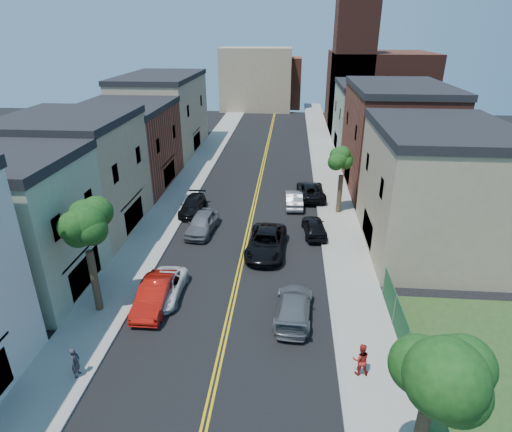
% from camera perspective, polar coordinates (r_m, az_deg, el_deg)
% --- Properties ---
extents(sidewalk_left, '(3.20, 100.00, 0.15)m').
position_cam_1_polar(sidewalk_left, '(50.01, -8.48, 5.71)').
color(sidewalk_left, gray).
rests_on(sidewalk_left, ground).
extents(sidewalk_right, '(3.20, 100.00, 0.15)m').
position_cam_1_polar(sidewalk_right, '(48.96, 9.93, 5.20)').
color(sidewalk_right, gray).
rests_on(sidewalk_right, ground).
extents(curb_left, '(0.30, 100.00, 0.15)m').
position_cam_1_polar(curb_left, '(49.65, -6.50, 5.68)').
color(curb_left, gray).
rests_on(curb_left, ground).
extents(curb_right, '(0.30, 100.00, 0.15)m').
position_cam_1_polar(curb_right, '(48.83, 7.88, 5.29)').
color(curb_right, gray).
rests_on(curb_right, ground).
extents(bldg_left_palegrn, '(9.00, 8.00, 8.50)m').
position_cam_1_polar(bldg_left_palegrn, '(30.36, -30.48, -1.60)').
color(bldg_left_palegrn, gray).
rests_on(bldg_left_palegrn, ground).
extents(bldg_left_tan_near, '(9.00, 10.00, 9.00)m').
position_cam_1_polar(bldg_left_tan_near, '(37.36, -23.18, 4.71)').
color(bldg_left_tan_near, '#998466').
rests_on(bldg_left_tan_near, ground).
extents(bldg_left_brick, '(9.00, 12.00, 8.00)m').
position_cam_1_polar(bldg_left_brick, '(47.05, -17.19, 8.70)').
color(bldg_left_brick, brown).
rests_on(bldg_left_brick, ground).
extents(bldg_left_tan_far, '(9.00, 16.00, 9.50)m').
position_cam_1_polar(bldg_left_tan_far, '(59.77, -12.49, 13.09)').
color(bldg_left_tan_far, '#998466').
rests_on(bldg_left_tan_far, ground).
extents(bldg_right_tan, '(9.00, 12.00, 9.00)m').
position_cam_1_polar(bldg_right_tan, '(33.92, 22.87, 2.89)').
color(bldg_right_tan, '#998466').
rests_on(bldg_right_tan, ground).
extents(bldg_right_brick, '(9.00, 14.00, 10.00)m').
position_cam_1_polar(bldg_right_brick, '(46.69, 18.14, 9.74)').
color(bldg_right_brick, brown).
rests_on(bldg_right_brick, ground).
extents(bldg_right_palegrn, '(9.00, 12.00, 8.50)m').
position_cam_1_polar(bldg_right_palegrn, '(60.24, 15.26, 12.42)').
color(bldg_right_palegrn, gray).
rests_on(bldg_right_palegrn, ground).
extents(church, '(16.20, 14.20, 22.60)m').
position_cam_1_polar(church, '(74.85, 15.43, 16.92)').
color(church, '#4C2319').
rests_on(church, ground).
extents(backdrop_left, '(14.00, 8.00, 12.00)m').
position_cam_1_polar(backdrop_left, '(88.98, 0.01, 17.97)').
color(backdrop_left, '#998466').
rests_on(backdrop_left, ground).
extents(backdrop_center, '(10.00, 8.00, 10.00)m').
position_cam_1_polar(backdrop_center, '(92.83, 2.81, 17.59)').
color(backdrop_center, brown).
rests_on(backdrop_center, ground).
extents(fence_right, '(0.04, 15.00, 1.90)m').
position_cam_1_polar(fence_right, '(22.33, 20.74, -18.75)').
color(fence_right, '#143F1E').
rests_on(fence_right, sidewalk_right).
extents(tree_left_mid, '(5.20, 5.20, 9.29)m').
position_cam_1_polar(tree_left_mid, '(24.80, -22.42, 0.59)').
color(tree_left_mid, '#3C301E').
rests_on(tree_left_mid, sidewalk_left).
extents(tree_right_corner, '(5.80, 5.80, 10.35)m').
position_cam_1_polar(tree_right_corner, '(14.01, 23.87, -15.37)').
color(tree_right_corner, '#3C301E').
rests_on(tree_right_corner, sidewalk_right).
extents(tree_right_far, '(4.40, 4.40, 8.03)m').
position_cam_1_polar(tree_right_far, '(37.80, 11.73, 8.40)').
color(tree_right_far, '#3C301E').
rests_on(tree_right_far, sidewalk_right).
extents(red_sedan, '(1.74, 4.90, 1.61)m').
position_cam_1_polar(red_sedan, '(26.89, -13.53, -10.33)').
color(red_sedan, red).
rests_on(red_sedan, ground).
extents(white_pickup, '(2.17, 4.65, 1.29)m').
position_cam_1_polar(white_pickup, '(27.71, -12.23, -9.45)').
color(white_pickup, white).
rests_on(white_pickup, ground).
extents(grey_car_left, '(2.43, 5.08, 1.68)m').
position_cam_1_polar(grey_car_left, '(35.33, -7.29, -0.95)').
color(grey_car_left, slate).
rests_on(grey_car_left, ground).
extents(black_car_left, '(2.01, 4.84, 1.40)m').
position_cam_1_polar(black_car_left, '(39.29, -8.56, 1.43)').
color(black_car_left, black).
rests_on(black_car_left, ground).
extents(grey_car_right, '(2.43, 5.26, 1.49)m').
position_cam_1_polar(grey_car_right, '(25.42, 5.09, -12.08)').
color(grey_car_right, slate).
rests_on(grey_car_right, ground).
extents(black_car_right, '(2.17, 4.47, 1.47)m').
position_cam_1_polar(black_car_right, '(34.99, 7.90, -1.43)').
color(black_car_right, black).
rests_on(black_car_right, ground).
extents(silver_car_right, '(1.75, 4.47, 1.45)m').
position_cam_1_polar(silver_car_right, '(40.37, 5.13, 2.29)').
color(silver_car_right, '#A2A4A9').
rests_on(silver_car_right, ground).
extents(dark_car_right_far, '(2.91, 5.71, 1.55)m').
position_cam_1_polar(dark_car_right_far, '(42.55, 7.43, 3.42)').
color(dark_car_right_far, black).
rests_on(dark_car_right_far, ground).
extents(black_suv_lane, '(3.09, 6.12, 1.66)m').
position_cam_1_polar(black_suv_lane, '(31.97, 1.39, -3.60)').
color(black_suv_lane, black).
rests_on(black_suv_lane, ground).
extents(pedestrian_left, '(0.44, 0.63, 1.65)m').
position_cam_1_polar(pedestrian_left, '(23.23, -23.22, -17.71)').
color(pedestrian_left, '#292931').
rests_on(pedestrian_left, sidewalk_left).
extents(pedestrian_right, '(0.87, 0.69, 1.74)m').
position_cam_1_polar(pedestrian_right, '(22.19, 13.98, -18.29)').
color(pedestrian_right, '#A82019').
rests_on(pedestrian_right, sidewalk_right).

